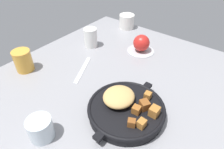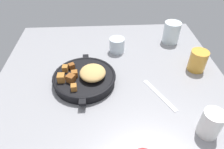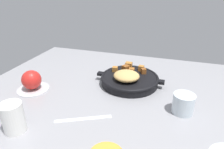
{
  "view_description": "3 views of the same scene",
  "coord_description": "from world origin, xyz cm",
  "views": [
    {
      "loc": [
        -41.36,
        -32.68,
        48.81
      ],
      "look_at": [
        1.05,
        0.37,
        6.63
      ],
      "focal_mm": 31.69,
      "sensor_mm": 36.0,
      "label": 1
    },
    {
      "loc": [
        54.04,
        -3.3,
        54.12
      ],
      "look_at": [
        -4.83,
        0.07,
        4.27
      ],
      "focal_mm": 32.8,
      "sensor_mm": 36.0,
      "label": 2
    },
    {
      "loc": [
        -21.02,
        62.03,
        39.54
      ],
      "look_at": [
        -0.87,
        -1.38,
        7.84
      ],
      "focal_mm": 31.55,
      "sensor_mm": 36.0,
      "label": 3
    }
  ],
  "objects": [
    {
      "name": "ground_plane",
      "position": [
        0.0,
        0.0,
        -1.2
      ],
      "size": [
        106.44,
        91.74,
        2.4
      ],
      "primitive_type": "cube",
      "color": "gray"
    },
    {
      "name": "cast_iron_skillet",
      "position": [
        -5.62,
        -10.27,
        2.55
      ],
      "size": [
        28.58,
        24.24,
        7.11
      ],
      "color": "black",
      "rests_on": "ground_plane"
    },
    {
      "name": "saucer_plate",
      "position": [
        30.11,
        5.9,
        0.3
      ],
      "size": [
        12.55,
        12.55,
        0.6
      ],
      "primitive_type": "cylinder",
      "color": "#B7BABF",
      "rests_on": "ground_plane"
    },
    {
      "name": "red_apple",
      "position": [
        30.11,
        5.9,
        4.38
      ],
      "size": [
        7.57,
        7.57,
        7.57
      ],
      "primitive_type": "sphere",
      "color": "red",
      "rests_on": "saucer_plate"
    },
    {
      "name": "butter_knife",
      "position": [
        2.78,
        17.08,
        0.18
      ],
      "size": [
        16.82,
        9.4,
        0.36
      ],
      "primitive_type": "cube",
      "rotation": [
        0.0,
        0.0,
        0.46
      ],
      "color": "silver",
      "rests_on": "ground_plane"
    },
    {
      "name": "water_glass_short",
      "position": [
        -26.91,
        3.64,
        3.35
      ],
      "size": [
        7.02,
        7.02,
        6.7
      ],
      "primitive_type": "cylinder",
      "color": "silver",
      "rests_on": "ground_plane"
    },
    {
      "name": "white_creamer_pitcher",
      "position": [
        19.38,
        27.62,
        4.54
      ],
      "size": [
        6.25,
        6.25,
        9.08
      ],
      "primitive_type": "cylinder",
      "color": "white",
      "rests_on": "ground_plane"
    }
  ]
}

